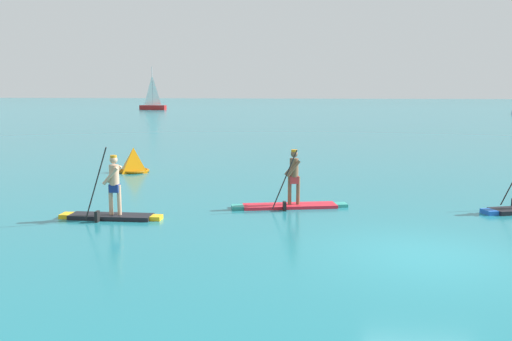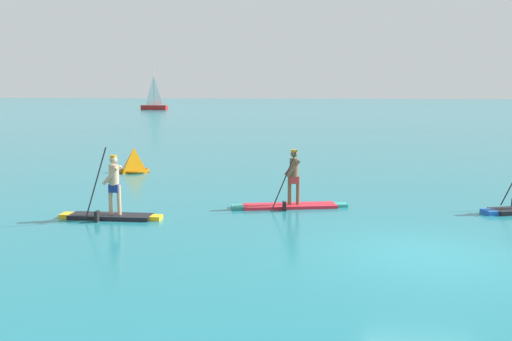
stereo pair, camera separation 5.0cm
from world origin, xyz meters
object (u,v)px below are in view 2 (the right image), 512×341
object	(u,v)px
paddleboarder_near_left	(111,205)
sailboat_left_horizon	(154,104)
race_marker_buoy	(134,161)
paddleboarder_mid_center	(290,196)

from	to	relation	value
paddleboarder_near_left	sailboat_left_horizon	xyz separation A→B (m)	(-28.47, 80.41, 0.63)
paddleboarder_near_left	race_marker_buoy	size ratio (longest dim) A/B	2.11
paddleboarder_mid_center	sailboat_left_horizon	distance (m)	84.84
race_marker_buoy	sailboat_left_horizon	xyz separation A→B (m)	(-25.73, 72.08, 0.55)
paddleboarder_near_left	race_marker_buoy	xyz separation A→B (m)	(-2.75, 8.33, 0.08)
paddleboarder_near_left	sailboat_left_horizon	size ratio (longest dim) A/B	0.37
race_marker_buoy	paddleboarder_mid_center	bearing A→B (deg)	-39.31
paddleboarder_mid_center	paddleboarder_near_left	bearing A→B (deg)	10.22
paddleboarder_mid_center	sailboat_left_horizon	bearing A→B (deg)	-83.19
paddleboarder_mid_center	race_marker_buoy	bearing A→B (deg)	-55.46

